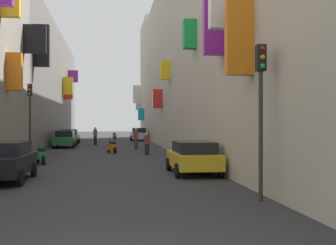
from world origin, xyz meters
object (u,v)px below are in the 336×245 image
(parked_car_yellow, at_px, (193,157))
(pedestrian_crossing, at_px, (95,136))
(traffic_light_near_corner, at_px, (30,108))
(traffic_light_far_corner, at_px, (261,95))
(parked_car_black, at_px, (5,161))
(scooter_orange, at_px, (112,147))
(parked_car_green, at_px, (65,139))
(pedestrian_near_left, at_px, (136,139))
(scooter_green, at_px, (41,155))
(parked_car_silver, at_px, (139,134))
(pedestrian_near_right, at_px, (147,144))
(parked_car_grey, at_px, (69,136))
(scooter_silver, at_px, (114,136))

(parked_car_yellow, bearing_deg, pedestrian_crossing, 101.63)
(traffic_light_near_corner, relative_size, traffic_light_far_corner, 1.04)
(pedestrian_crossing, xyz_separation_m, traffic_light_near_corner, (-3.49, -15.52, 2.25))
(parked_car_yellow, relative_size, parked_car_black, 1.02)
(traffic_light_far_corner, bearing_deg, parked_car_yellow, 95.66)
(traffic_light_near_corner, bearing_deg, scooter_orange, 36.80)
(scooter_orange, relative_size, traffic_light_near_corner, 0.38)
(parked_car_green, relative_size, traffic_light_near_corner, 0.95)
(parked_car_black, height_order, pedestrian_near_left, pedestrian_near_left)
(parked_car_black, height_order, traffic_light_far_corner, traffic_light_far_corner)
(scooter_green, distance_m, traffic_light_near_corner, 4.62)
(parked_car_green, relative_size, parked_car_yellow, 1.08)
(parked_car_silver, bearing_deg, scooter_green, -104.32)
(pedestrian_near_right, bearing_deg, parked_car_silver, 87.58)
(scooter_green, bearing_deg, traffic_light_far_corner, -56.54)
(parked_car_green, bearing_deg, pedestrian_crossing, 56.90)
(parked_car_grey, distance_m, scooter_green, 21.29)
(traffic_light_near_corner, height_order, traffic_light_far_corner, traffic_light_near_corner)
(scooter_green, bearing_deg, pedestrian_near_right, 41.52)
(parked_car_yellow, xyz_separation_m, traffic_light_far_corner, (0.65, -6.54, 2.27))
(pedestrian_near_left, height_order, pedestrian_near_right, pedestrian_near_left)
(scooter_orange, xyz_separation_m, pedestrian_near_right, (2.42, -1.80, 0.30))
(parked_car_yellow, bearing_deg, scooter_orange, 105.10)
(parked_car_yellow, height_order, parked_car_silver, parked_car_silver)
(parked_car_silver, relative_size, scooter_silver, 2.49)
(parked_car_green, xyz_separation_m, pedestrian_near_right, (6.56, -9.62, -0.02))
(pedestrian_near_right, bearing_deg, traffic_light_near_corner, -165.10)
(parked_car_grey, xyz_separation_m, pedestrian_near_left, (6.33, -10.00, 0.10))
(parked_car_black, bearing_deg, traffic_light_far_corner, -32.53)
(parked_car_yellow, distance_m, pedestrian_near_left, 16.89)
(parked_car_yellow, xyz_separation_m, scooter_orange, (-3.48, 12.91, -0.29))
(parked_car_grey, height_order, scooter_green, parked_car_grey)
(parked_car_silver, bearing_deg, scooter_orange, -99.15)
(scooter_silver, distance_m, pedestrian_crossing, 13.24)
(parked_car_silver, bearing_deg, parked_car_grey, -137.42)
(scooter_silver, bearing_deg, traffic_light_near_corner, -100.95)
(parked_car_green, relative_size, pedestrian_crossing, 2.48)
(scooter_orange, height_order, pedestrian_crossing, pedestrian_crossing)
(parked_car_grey, bearing_deg, pedestrian_near_left, -57.67)
(parked_car_black, relative_size, pedestrian_near_right, 2.59)
(parked_car_black, xyz_separation_m, pedestrian_crossing, (2.51, 25.93, 0.10))
(parked_car_silver, distance_m, pedestrian_near_right, 22.83)
(parked_car_black, height_order, scooter_silver, parked_car_black)
(pedestrian_near_right, relative_size, traffic_light_far_corner, 0.35)
(parked_car_grey, bearing_deg, pedestrian_near_right, -66.79)
(scooter_silver, bearing_deg, scooter_green, -97.64)
(scooter_silver, bearing_deg, parked_car_green, -105.14)
(scooter_orange, bearing_deg, pedestrian_near_left, 62.88)
(parked_car_green, height_order, parked_car_grey, parked_car_grey)
(traffic_light_far_corner, bearing_deg, parked_car_black, 147.47)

